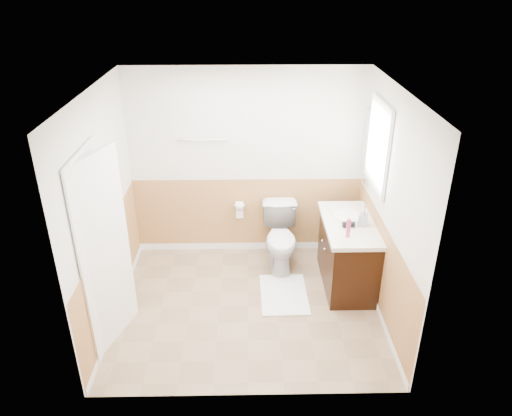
{
  "coord_description": "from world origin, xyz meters",
  "views": [
    {
      "loc": [
        0.01,
        -4.53,
        3.54
      ],
      "look_at": [
        0.1,
        0.25,
        1.15
      ],
      "focal_mm": 34.07,
      "sensor_mm": 36.0,
      "label": 1
    }
  ],
  "objects_px": {
    "bath_mat": "(284,294)",
    "vanity_cabinet": "(347,255)",
    "toilet": "(281,238)",
    "lotion_bottle": "(348,228)",
    "soap_dispenser": "(363,217)"
  },
  "relations": [
    {
      "from": "toilet",
      "to": "lotion_bottle",
      "type": "distance_m",
      "value": 1.15
    },
    {
      "from": "lotion_bottle",
      "to": "soap_dispenser",
      "type": "relative_size",
      "value": 1.04
    },
    {
      "from": "bath_mat",
      "to": "lotion_bottle",
      "type": "distance_m",
      "value": 1.17
    },
    {
      "from": "bath_mat",
      "to": "vanity_cabinet",
      "type": "xyz_separation_m",
      "value": [
        0.78,
        0.24,
        0.39
      ]
    },
    {
      "from": "vanity_cabinet",
      "to": "toilet",
      "type": "bearing_deg",
      "value": 151.99
    },
    {
      "from": "vanity_cabinet",
      "to": "lotion_bottle",
      "type": "distance_m",
      "value": 0.66
    },
    {
      "from": "lotion_bottle",
      "to": "soap_dispenser",
      "type": "distance_m",
      "value": 0.34
    },
    {
      "from": "toilet",
      "to": "soap_dispenser",
      "type": "xyz_separation_m",
      "value": [
        0.9,
        -0.49,
        0.55
      ]
    },
    {
      "from": "bath_mat",
      "to": "soap_dispenser",
      "type": "bearing_deg",
      "value": 10.84
    },
    {
      "from": "bath_mat",
      "to": "lotion_bottle",
      "type": "height_order",
      "value": "lotion_bottle"
    },
    {
      "from": "lotion_bottle",
      "to": "vanity_cabinet",
      "type": "bearing_deg",
      "value": 73.11
    },
    {
      "from": "toilet",
      "to": "soap_dispenser",
      "type": "relative_size",
      "value": 3.8
    },
    {
      "from": "toilet",
      "to": "bath_mat",
      "type": "distance_m",
      "value": 0.77
    },
    {
      "from": "toilet",
      "to": "lotion_bottle",
      "type": "bearing_deg",
      "value": -48.56
    },
    {
      "from": "lotion_bottle",
      "to": "bath_mat",
      "type": "bearing_deg",
      "value": 172.79
    }
  ]
}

